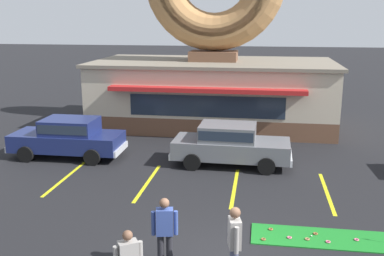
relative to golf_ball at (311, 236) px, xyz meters
The scene contains 19 objects.
donut_shop_building 13.31m from the golf_ball, 107.77° to the left, with size 12.30×6.75×10.96m.
putting_mat 0.29m from the golf_ball, ahead, with size 3.65×1.15×0.03m, color #197523.
mini_donut_near_left 0.20m from the golf_ball, 52.72° to the left, with size 0.13×0.13×0.04m, color brown.
mini_donut_mid_left 0.59m from the golf_ball, 163.54° to the right, with size 0.13×0.13×0.04m, color #D8667F.
mini_donut_mid_centre 1.28m from the golf_ball, 163.53° to the right, with size 0.13×0.13×0.04m, color brown.
mini_donut_mid_right 1.06m from the golf_ball, 167.32° to the left, with size 0.13×0.13×0.04m, color brown.
mini_donut_far_left 0.45m from the golf_ball, 32.58° to the right, with size 0.13×0.13×0.04m, color #D8667F.
mini_donut_far_centre 1.12m from the golf_ball, ahead, with size 0.13×0.13×0.04m, color #D8667F.
mini_donut_far_right 0.22m from the golf_ball, 123.97° to the right, with size 0.13×0.13×0.04m, color #A5724C.
golf_ball is the anchor object (origin of this frame).
car_navy 10.69m from the golf_ball, 148.30° to the left, with size 4.57×2.00×1.60m.
car_grey 6.19m from the golf_ball, 114.31° to the left, with size 4.60×2.07×1.60m.
pedestrian_blue_sweater_man 4.07m from the golf_ball, 150.07° to the right, with size 0.59×0.31×1.70m.
pedestrian_hooded_kid 3.15m from the golf_ball, 128.25° to the right, with size 0.32×0.58×1.76m.
trash_bin 13.51m from the golf_ball, 139.28° to the left, with size 0.57×0.57×0.97m.
parking_stripe_far_left 8.80m from the golf_ball, 158.43° to the left, with size 0.12×3.60×0.01m, color yellow.
parking_stripe_left 6.11m from the golf_ball, 148.03° to the left, with size 0.12×3.60×0.01m, color yellow.
parking_stripe_mid_left 3.91m from the golf_ball, 124.04° to the left, with size 0.12×3.60×0.01m, color yellow.
parking_stripe_centre 3.34m from the golf_ball, 75.88° to the left, with size 0.12×3.60×0.01m, color yellow.
Camera 1 is at (0.84, -9.18, 5.56)m, focal length 42.00 mm.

